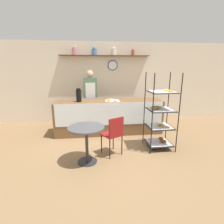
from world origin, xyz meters
name	(u,v)px	position (x,y,z in m)	size (l,w,h in m)	color
ground_plane	(114,150)	(0.00, 0.00, 0.00)	(14.00, 14.00, 0.00)	olive
back_wall	(105,82)	(0.00, 2.41, 1.37)	(10.00, 0.30, 2.70)	beige
display_counter	(109,117)	(0.00, 1.15, 0.48)	(3.03, 0.72, 0.95)	brown
pastry_rack	(160,118)	(1.07, -0.01, 0.75)	(0.61, 0.59, 1.76)	black
person_worker	(91,97)	(-0.51, 1.75, 0.98)	(0.42, 0.23, 1.79)	#282833
cafe_table	(86,136)	(-0.61, -0.47, 0.57)	(0.71, 0.71, 0.75)	#262628
cafe_chair	(114,132)	(-0.04, -0.25, 0.53)	(0.52, 0.52, 0.87)	black
coffee_carafe	(79,95)	(-0.83, 1.08, 1.14)	(0.14, 0.14, 0.38)	black
donut_tray_counter	(112,100)	(0.08, 1.07, 0.97)	(0.38, 0.35, 0.05)	white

